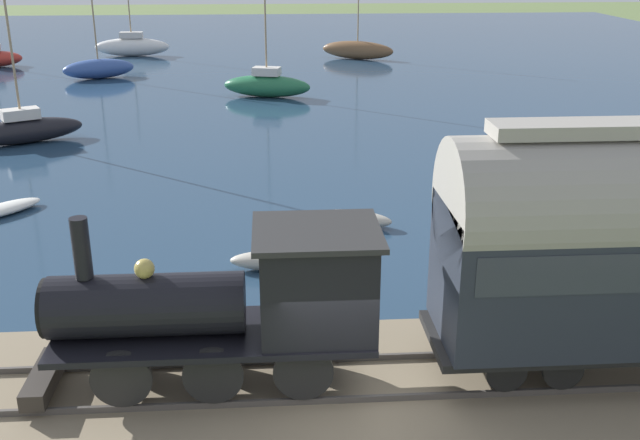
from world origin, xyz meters
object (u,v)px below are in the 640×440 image
object	(u,v)px
sailboat_green	(267,85)
rowboat_mid_harbor	(284,260)
rowboat_far_out	(2,210)
sailboat_brown	(358,50)
sailboat_white	(132,46)
steam_locomotive	(240,298)
rowboat_off_pier	(355,218)
rowboat_near_shore	(501,259)
sailboat_black	(22,129)
sailboat_blue	(99,68)

from	to	relation	value
sailboat_green	rowboat_mid_harbor	size ratio (longest dim) A/B	2.72
sailboat_green	rowboat_far_out	distance (m)	20.79
sailboat_brown	sailboat_white	world-z (taller)	sailboat_brown
steam_locomotive	sailboat_green	bearing A→B (deg)	-1.02
rowboat_off_pier	rowboat_mid_harbor	bearing A→B (deg)	167.11
rowboat_far_out	rowboat_mid_harbor	xyz separation A→B (m)	(-4.94, -8.87, 0.10)
rowboat_off_pier	rowboat_far_out	size ratio (longest dim) A/B	0.92
rowboat_off_pier	rowboat_near_shore	distance (m)	4.83
sailboat_black	rowboat_far_out	bearing A→B (deg)	164.00
steam_locomotive	rowboat_off_pier	distance (m)	9.87
rowboat_off_pier	steam_locomotive	bearing A→B (deg)	-176.42
rowboat_far_out	sailboat_blue	bearing A→B (deg)	-43.32
sailboat_black	sailboat_blue	bearing A→B (deg)	-27.79
steam_locomotive	sailboat_green	xyz separation A→B (m)	(29.90, -0.53, -1.46)
steam_locomotive	sailboat_blue	xyz separation A→B (m)	(36.82, 10.17, -1.50)
sailboat_white	rowboat_near_shore	distance (m)	44.25
rowboat_off_pier	sailboat_brown	bearing A→B (deg)	15.78
steam_locomotive	sailboat_brown	world-z (taller)	sailboat_brown
sailboat_green	sailboat_black	bearing A→B (deg)	147.92
sailboat_blue	rowboat_off_pier	bearing A→B (deg)	-177.59
sailboat_black	rowboat_far_out	world-z (taller)	sailboat_black
sailboat_black	sailboat_green	xyz separation A→B (m)	(9.70, -10.54, 0.06)
sailboat_white	sailboat_green	size ratio (longest dim) A/B	0.84
sailboat_white	rowboat_mid_harbor	distance (m)	42.35
rowboat_near_shore	rowboat_mid_harbor	xyz separation A→B (m)	(0.09, 5.82, 0.10)
rowboat_off_pier	rowboat_mid_harbor	size ratio (longest dim) A/B	0.83
sailboat_black	sailboat_brown	world-z (taller)	sailboat_black
sailboat_white	steam_locomotive	bearing A→B (deg)	-168.45
sailboat_white	rowboat_off_pier	world-z (taller)	sailboat_white
sailboat_white	rowboat_off_pier	xyz separation A→B (m)	(-37.83, -12.87, -0.51)
sailboat_black	rowboat_near_shore	size ratio (longest dim) A/B	3.27
rowboat_near_shore	rowboat_off_pier	bearing A→B (deg)	59.79
sailboat_blue	rowboat_off_pier	distance (m)	30.71
sailboat_black	rowboat_off_pier	distance (m)	17.18
sailboat_brown	rowboat_off_pier	distance (m)	35.27
sailboat_blue	sailboat_green	bearing A→B (deg)	-146.19
sailboat_brown	rowboat_mid_harbor	bearing A→B (deg)	-163.13
rowboat_mid_harbor	steam_locomotive	bearing A→B (deg)	175.33
rowboat_off_pier	rowboat_near_shore	size ratio (longest dim) A/B	0.87
rowboat_near_shore	sailboat_brown	bearing A→B (deg)	11.27
sailboat_brown	sailboat_white	size ratio (longest dim) A/B	1.28
sailboat_green	rowboat_far_out	bearing A→B (deg)	171.12
sailboat_brown	rowboat_near_shore	distance (m)	38.28
steam_locomotive	rowboat_off_pier	xyz separation A→B (m)	(9.16, -3.15, -1.91)
sailboat_black	sailboat_brown	bearing A→B (deg)	-64.22
steam_locomotive	sailboat_black	bearing A→B (deg)	26.35
steam_locomotive	rowboat_near_shore	world-z (taller)	steam_locomotive
steam_locomotive	sailboat_blue	distance (m)	38.23
sailboat_brown	rowboat_near_shore	size ratio (longest dim) A/B	3.07
rowboat_off_pier	rowboat_near_shore	xyz separation A→B (m)	(-3.26, -3.57, -0.07)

